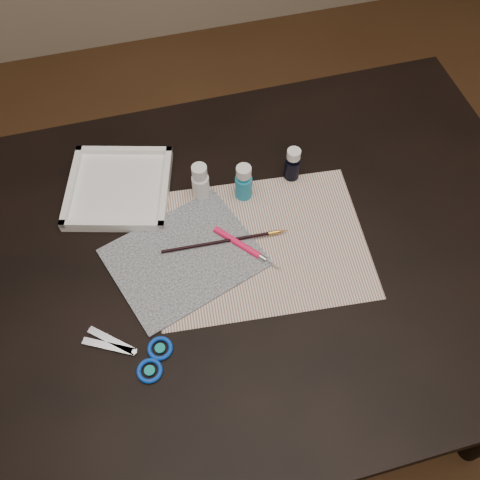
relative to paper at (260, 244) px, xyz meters
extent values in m
cube|color=#422614|center=(-0.04, -0.01, -0.76)|extent=(3.50, 3.50, 0.02)
cube|color=black|center=(-0.04, -0.01, -0.38)|extent=(1.30, 0.90, 0.75)
cube|color=silver|center=(0.00, 0.00, 0.00)|extent=(0.45, 0.36, 0.00)
cube|color=black|center=(-0.15, 0.01, 0.00)|extent=(0.33, 0.30, 0.00)
cylinder|color=white|center=(-0.09, 0.15, 0.04)|extent=(0.05, 0.05, 0.09)
cylinder|color=teal|center=(0.00, 0.13, 0.04)|extent=(0.04, 0.04, 0.09)
cylinder|color=black|center=(0.12, 0.15, 0.04)|extent=(0.04, 0.04, 0.08)
cube|color=white|center=(-0.25, 0.21, 0.01)|extent=(0.26, 0.26, 0.03)
camera|label=1|loc=(-0.19, -0.55, 0.91)|focal=40.00mm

